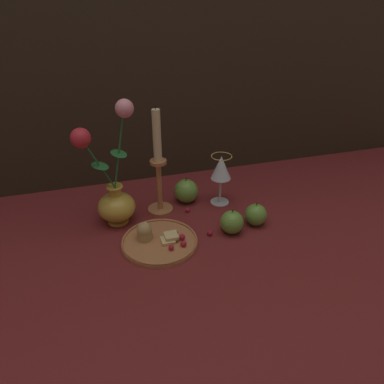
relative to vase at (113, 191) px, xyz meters
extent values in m
plane|color=maroon|center=(0.16, -0.07, -0.11)|extent=(2.40, 2.40, 0.00)
cube|color=#2D2319|center=(0.16, 0.29, 0.49)|extent=(2.40, 0.04, 1.20)
cylinder|color=gold|center=(0.00, 0.00, -0.10)|extent=(0.07, 0.07, 0.01)
ellipsoid|color=gold|center=(0.00, 0.00, -0.06)|extent=(0.12, 0.12, 0.09)
cylinder|color=gold|center=(0.00, 0.00, 0.00)|extent=(0.04, 0.04, 0.04)
torus|color=gold|center=(0.00, 0.00, 0.02)|extent=(0.05, 0.05, 0.01)
cylinder|color=#23662D|center=(-0.03, 0.00, 0.10)|extent=(0.08, 0.01, 0.16)
ellipsoid|color=#23662D|center=(-0.03, 0.00, 0.09)|extent=(0.07, 0.08, 0.00)
sphere|color=red|center=(-0.07, 0.00, 0.18)|extent=(0.06, 0.06, 0.06)
cylinder|color=#23662D|center=(0.03, -0.01, 0.13)|extent=(0.05, 0.02, 0.24)
ellipsoid|color=#23662D|center=(0.03, 0.00, 0.12)|extent=(0.06, 0.08, 0.00)
sphere|color=pink|center=(0.05, -0.01, 0.25)|extent=(0.05, 0.05, 0.05)
cylinder|color=#B77042|center=(0.11, -0.15, -0.10)|extent=(0.22, 0.22, 0.01)
torus|color=#B77042|center=(0.11, -0.15, -0.10)|extent=(0.22, 0.22, 0.01)
cylinder|color=tan|center=(0.07, -0.13, -0.08)|extent=(0.04, 0.04, 0.03)
sphere|color=tan|center=(0.07, -0.13, -0.07)|extent=(0.04, 0.04, 0.04)
cube|color=#DBBC7A|center=(0.13, -0.16, -0.09)|extent=(0.04, 0.04, 0.01)
cube|color=#DBBC7A|center=(0.14, -0.15, -0.08)|extent=(0.04, 0.04, 0.01)
sphere|color=#AD192D|center=(0.13, -0.20, -0.09)|extent=(0.02, 0.02, 0.02)
sphere|color=#AD192D|center=(0.16, -0.19, -0.09)|extent=(0.02, 0.02, 0.02)
sphere|color=#AD192D|center=(0.17, -0.16, -0.09)|extent=(0.02, 0.02, 0.02)
sphere|color=#AD192D|center=(0.15, -0.14, -0.09)|extent=(0.02, 0.02, 0.02)
cylinder|color=silver|center=(0.35, 0.02, -0.11)|extent=(0.06, 0.06, 0.00)
cylinder|color=silver|center=(0.35, 0.02, -0.06)|extent=(0.01, 0.01, 0.09)
cone|color=silver|center=(0.35, 0.02, 0.02)|extent=(0.07, 0.07, 0.08)
cone|color=gold|center=(0.35, 0.02, 0.01)|extent=(0.06, 0.06, 0.06)
torus|color=gold|center=(0.35, 0.02, 0.06)|extent=(0.07, 0.07, 0.00)
cylinder|color=#B77042|center=(0.14, 0.03, -0.10)|extent=(0.08, 0.08, 0.01)
cylinder|color=#B77042|center=(0.14, 0.03, -0.02)|extent=(0.02, 0.02, 0.16)
cylinder|color=#B77042|center=(0.14, 0.03, 0.07)|extent=(0.05, 0.05, 0.01)
cylinder|color=beige|center=(0.14, 0.03, 0.15)|extent=(0.02, 0.02, 0.16)
cylinder|color=black|center=(0.14, 0.03, 0.24)|extent=(0.00, 0.00, 0.01)
sphere|color=#669938|center=(0.41, -0.13, -0.08)|extent=(0.07, 0.07, 0.07)
cylinder|color=#4C3319|center=(0.41, -0.13, -0.04)|extent=(0.00, 0.00, 0.01)
sphere|color=#669938|center=(0.24, 0.06, -0.07)|extent=(0.08, 0.08, 0.08)
cylinder|color=#4C3319|center=(0.24, 0.06, -0.02)|extent=(0.00, 0.00, 0.01)
sphere|color=#669938|center=(0.32, -0.15, -0.07)|extent=(0.07, 0.07, 0.07)
cylinder|color=#4C3319|center=(0.32, -0.15, -0.03)|extent=(0.00, 0.00, 0.01)
sphere|color=#AD192D|center=(0.26, -0.15, -0.10)|extent=(0.02, 0.02, 0.02)
sphere|color=#AD192D|center=(0.23, -0.01, -0.10)|extent=(0.02, 0.02, 0.02)
camera|label=1|loc=(-0.05, -1.00, 0.55)|focal=35.00mm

